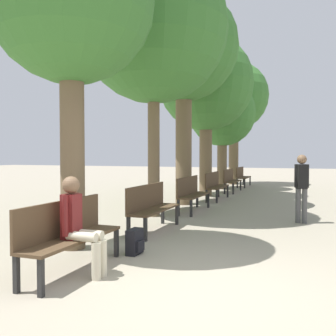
% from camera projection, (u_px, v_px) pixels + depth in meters
% --- Properties ---
extents(ground_plane, '(80.00, 80.00, 0.00)m').
position_uv_depth(ground_plane, '(197.00, 291.00, 4.32)').
color(ground_plane, gray).
extents(bench_row_0, '(0.43, 1.82, 0.95)m').
position_uv_depth(bench_row_0, '(68.00, 230.00, 5.01)').
color(bench_row_0, '#4C3823').
rests_on(bench_row_0, ground_plane).
extents(bench_row_1, '(0.43, 1.82, 0.95)m').
position_uv_depth(bench_row_1, '(151.00, 204.00, 7.66)').
color(bench_row_1, '#4C3823').
rests_on(bench_row_1, ground_plane).
extents(bench_row_2, '(0.43, 1.82, 0.95)m').
position_uv_depth(bench_row_2, '(191.00, 191.00, 10.30)').
color(bench_row_2, '#4C3823').
rests_on(bench_row_2, ground_plane).
extents(bench_row_3, '(0.43, 1.82, 0.95)m').
position_uv_depth(bench_row_3, '(215.00, 184.00, 12.94)').
color(bench_row_3, '#4C3823').
rests_on(bench_row_3, ground_plane).
extents(bench_row_4, '(0.43, 1.82, 0.95)m').
position_uv_depth(bench_row_4, '(231.00, 179.00, 15.59)').
color(bench_row_4, '#4C3823').
rests_on(bench_row_4, ground_plane).
extents(bench_row_5, '(0.43, 1.82, 0.95)m').
position_uv_depth(bench_row_5, '(242.00, 175.00, 18.23)').
color(bench_row_5, '#4C3823').
rests_on(bench_row_5, ground_plane).
extents(tree_row_0, '(2.76, 2.76, 5.50)m').
position_uv_depth(tree_row_0, '(71.00, 3.00, 6.13)').
color(tree_row_0, brown).
rests_on(tree_row_0, ground_plane).
extents(tree_row_1, '(3.75, 3.75, 6.61)m').
position_uv_depth(tree_row_1, '(154.00, 29.00, 9.38)').
color(tree_row_1, brown).
rests_on(tree_row_1, ground_plane).
extents(tree_row_2, '(3.42, 3.42, 6.66)m').
position_uv_depth(tree_row_2, '(184.00, 49.00, 11.65)').
color(tree_row_2, brown).
rests_on(tree_row_2, ground_plane).
extents(tree_row_3, '(3.60, 3.60, 6.07)m').
position_uv_depth(tree_row_3, '(206.00, 84.00, 14.20)').
color(tree_row_3, brown).
rests_on(tree_row_3, ground_plane).
extents(tree_row_4, '(3.01, 3.01, 4.96)m').
position_uv_depth(tree_row_4, '(222.00, 114.00, 16.96)').
color(tree_row_4, brown).
rests_on(tree_row_4, ground_plane).
extents(tree_row_5, '(3.58, 3.58, 6.41)m').
position_uv_depth(tree_row_5, '(234.00, 97.00, 19.54)').
color(tree_row_5, brown).
rests_on(tree_row_5, ground_plane).
extents(person_seated, '(0.59, 0.33, 1.29)m').
position_uv_depth(person_seated, '(79.00, 223.00, 4.85)').
color(person_seated, beige).
rests_on(person_seated, ground_plane).
extents(backpack, '(0.20, 0.33, 0.40)m').
position_uv_depth(backpack, '(135.00, 242.00, 5.90)').
color(backpack, black).
rests_on(backpack, ground_plane).
extents(pedestrian_near, '(0.32, 0.26, 1.57)m').
position_uv_depth(pedestrian_near, '(302.00, 184.00, 8.53)').
color(pedestrian_near, '#4C4C4C').
rests_on(pedestrian_near, ground_plane).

